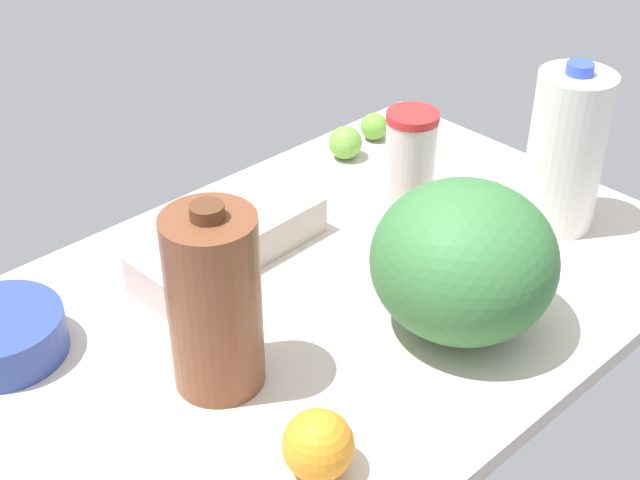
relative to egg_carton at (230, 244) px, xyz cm
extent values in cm
cube|color=beige|center=(-4.00, 16.42, -4.66)|extent=(120.00, 76.00, 3.00)
cube|color=beige|center=(0.00, 0.00, 0.00)|extent=(34.01, 11.69, 6.32)
cylinder|color=#2E4491|center=(36.79, -4.02, -0.08)|extent=(17.44, 17.44, 6.17)
cylinder|color=silver|center=(-29.15, 11.31, 6.26)|extent=(8.32, 8.32, 18.85)
cylinder|color=red|center=(-29.15, 11.31, 16.38)|extent=(8.57, 8.57, 1.40)
cylinder|color=white|center=(-47.25, 28.81, 10.29)|extent=(12.38, 12.38, 26.90)
cylinder|color=blue|center=(-47.25, 28.81, 24.64)|extent=(4.33, 4.33, 1.80)
cylinder|color=brown|center=(18.31, 20.61, 9.54)|extent=(12.11, 12.11, 25.40)
cylinder|color=#59331E|center=(18.31, 20.61, 23.14)|extent=(4.24, 4.24, 1.80)
ellipsoid|color=#39763C|center=(-13.70, 35.04, 7.97)|extent=(26.14, 26.14, 22.26)
sphere|color=#6CAC3D|center=(-37.40, -11.88, 0.02)|extent=(6.37, 6.37, 6.37)
sphere|color=orange|center=(19.87, 41.37, 1.15)|extent=(8.62, 8.62, 8.62)
sphere|color=#67AE37|center=(-47.04, -13.52, -0.47)|extent=(5.39, 5.39, 5.39)
camera|label=1|loc=(69.77, 94.47, 78.64)|focal=50.00mm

